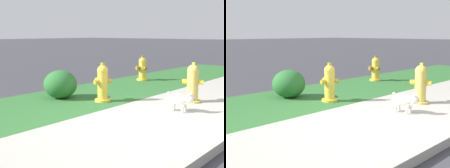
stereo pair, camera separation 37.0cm
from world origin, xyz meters
TOP-DOWN VIEW (x-y plane):
  - ground_plane at (0.00, 0.00)m, footprint 120.00×120.00m
  - sidewalk_pavement at (0.00, 0.00)m, footprint 18.00×2.18m
  - grass_verge at (0.00, 2.24)m, footprint 18.00×2.31m
  - street_curb at (0.00, -1.17)m, footprint 18.00×0.16m
  - fire_hydrant_far_end at (3.60, 2.61)m, footprint 0.37×0.39m
  - fire_hydrant_at_driveway at (0.79, 1.60)m, footprint 0.40×0.37m
  - fire_hydrant_by_grass_verge at (1.87, 0.20)m, footprint 0.39×0.40m
  - small_white_dog at (1.02, -0.01)m, footprint 0.21×0.50m
  - shrub_bush_near_lamp at (0.44, 2.47)m, footprint 0.69×0.69m

SIDE VIEW (x-z plane):
  - ground_plane at x=0.00m, z-range 0.00..0.00m
  - grass_verge at x=0.00m, z-range 0.00..0.01m
  - sidewalk_pavement at x=0.00m, z-range 0.00..0.01m
  - street_curb at x=0.00m, z-range 0.00..0.12m
  - small_white_dog at x=1.02m, z-range 0.03..0.42m
  - shrub_bush_near_lamp at x=0.44m, z-range 0.00..0.59m
  - fire_hydrant_far_end at x=3.60m, z-range -0.02..0.69m
  - fire_hydrant_at_driveway at x=0.79m, z-range -0.01..0.76m
  - fire_hydrant_by_grass_verge at x=1.87m, z-range -0.01..0.78m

